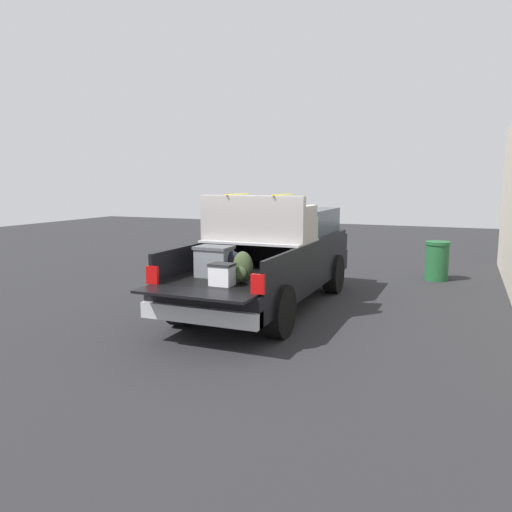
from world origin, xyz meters
TOP-DOWN VIEW (x-y plane):
  - ground_plane at (0.00, 0.00)m, footprint 40.00×40.00m
  - pickup_truck at (0.36, 0.00)m, footprint 6.05×2.06m
  - trash_can at (4.16, -2.92)m, footprint 0.60×0.60m

SIDE VIEW (x-z plane):
  - ground_plane at x=0.00m, z-range 0.00..0.00m
  - trash_can at x=4.16m, z-range 0.01..0.99m
  - pickup_truck at x=0.36m, z-range -0.14..2.09m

